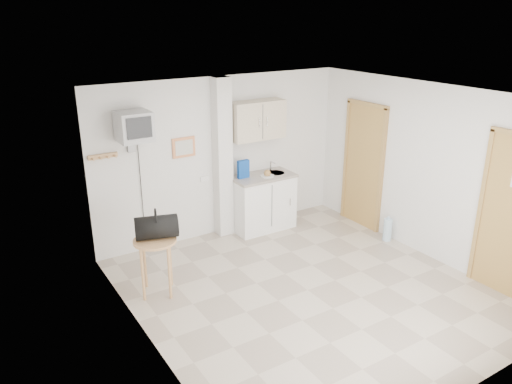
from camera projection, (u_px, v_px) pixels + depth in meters
ground at (308, 290)px, 6.46m from camera, size 4.50×4.50×0.00m
room_envelope at (323, 172)px, 6.12m from camera, size 4.24×4.54×2.55m
kitchenette at (261, 182)px, 8.06m from camera, size 1.03×0.58×2.10m
crt_television at (134, 127)px, 6.67m from camera, size 0.44×0.45×2.15m
round_table at (155, 249)px, 6.20m from camera, size 0.54×0.54×0.75m
duffel_bag at (156, 227)px, 6.16m from camera, size 0.59×0.43×0.39m
water_bottle at (388, 229)px, 7.81m from camera, size 0.13×0.13×0.40m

